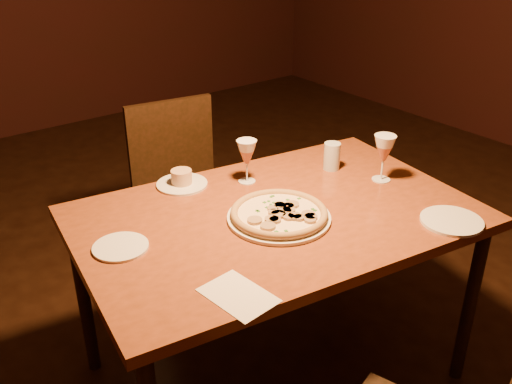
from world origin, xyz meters
TOP-DOWN VIEW (x-y plane):
  - floor at (0.00, 0.00)m, footprint 7.00×7.00m
  - dining_table at (-0.16, -0.02)m, footprint 1.56×1.12m
  - chair_far at (-0.06, 0.83)m, footprint 0.51×0.51m
  - pizza_plate at (-0.19, -0.06)m, footprint 0.37×0.37m
  - ramekin_saucer at (-0.32, 0.39)m, footprint 0.20×0.20m
  - wine_glass_far at (-0.09, 0.26)m, footprint 0.08×0.08m
  - wine_glass_right at (0.35, -0.07)m, footprint 0.09×0.09m
  - water_tumbler at (0.27, 0.14)m, footprint 0.07×0.07m
  - side_plate_left at (-0.72, 0.11)m, footprint 0.18×0.18m
  - side_plate_near at (0.28, -0.46)m, footprint 0.22×0.22m
  - menu_card at (-0.57, -0.33)m, footprint 0.17×0.23m

SIDE VIEW (x-z plane):
  - floor at x=0.00m, z-range 0.00..0.00m
  - chair_far at x=-0.06m, z-range 0.06..0.98m
  - dining_table at x=-0.16m, z-range 0.32..1.09m
  - menu_card at x=-0.57m, z-range 0.77..0.77m
  - side_plate_left at x=-0.72m, z-range 0.77..0.78m
  - side_plate_near at x=0.28m, z-range 0.77..0.78m
  - ramekin_saucer at x=-0.32m, z-range 0.76..0.82m
  - pizza_plate at x=-0.19m, z-range 0.77..0.81m
  - water_tumbler at x=0.27m, z-range 0.77..0.89m
  - wine_glass_far at x=-0.09m, z-range 0.77..0.95m
  - wine_glass_right at x=0.35m, z-range 0.77..0.96m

